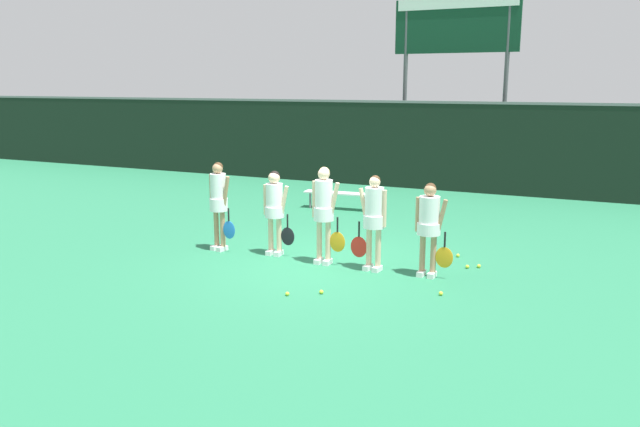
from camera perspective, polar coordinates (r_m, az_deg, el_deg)
ground_plane at (r=11.79m, az=-0.06°, el=-4.43°), size 140.00×140.00×0.00m
fence_windscreen at (r=19.81m, az=10.86°, el=6.10°), size 60.00×0.08×2.77m
scoreboard at (r=21.53m, az=12.29°, el=15.31°), size 4.07×0.15×6.01m
bench_courtside at (r=16.61m, az=1.80°, el=1.74°), size 1.95×0.53×0.46m
player_0 at (r=12.55m, az=-9.24°, el=1.34°), size 0.63×0.36×1.78m
player_1 at (r=12.08m, az=-4.16°, el=0.75°), size 0.66×0.38×1.66m
player_2 at (r=11.43m, az=0.38°, el=0.62°), size 0.67×0.37×1.81m
player_3 at (r=11.07m, az=4.94°, el=-0.14°), size 0.68×0.38×1.72m
player_4 at (r=10.85m, az=9.97°, el=-0.74°), size 0.69×0.41×1.64m
tennis_ball_0 at (r=11.69m, az=13.32°, el=-4.75°), size 0.07×0.07×0.07m
tennis_ball_1 at (r=11.77m, az=14.32°, el=-4.67°), size 0.07×0.07×0.07m
tennis_ball_2 at (r=9.97m, az=-3.01°, el=-7.34°), size 0.07×0.07×0.07m
tennis_ball_3 at (r=12.79m, az=-0.12°, el=-2.97°), size 0.07×0.07×0.07m
tennis_ball_4 at (r=12.38m, az=12.50°, el=-3.76°), size 0.07×0.07×0.07m
tennis_ball_5 at (r=10.04m, az=0.12°, el=-7.18°), size 0.07×0.07×0.07m
tennis_ball_6 at (r=12.24m, az=3.92°, el=-3.70°), size 0.07×0.07×0.07m
tennis_ball_7 at (r=10.15m, az=10.99°, el=-7.18°), size 0.07×0.07×0.07m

